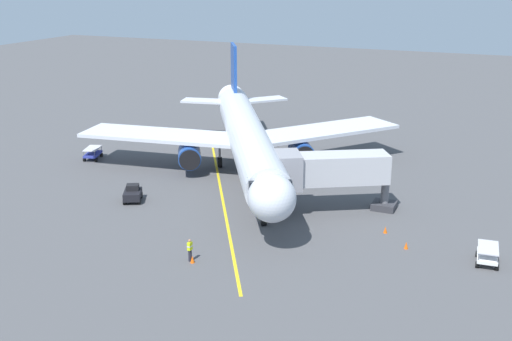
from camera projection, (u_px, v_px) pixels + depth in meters
ground_plane at (256, 176)px, 64.86m from camera, size 220.00×220.00×0.00m
apron_lead_in_line at (221, 193)px, 60.03m from camera, size 19.98×34.89×0.01m
airplane at (247, 136)px, 64.34m from camera, size 30.95×36.68×11.50m
jet_bridge at (322, 170)px, 54.33m from camera, size 10.83×7.66×5.40m
ground_crew_marshaller at (190, 250)px, 45.83m from camera, size 0.28×0.42×1.71m
baggage_cart_near_nose at (93, 153)px, 70.53m from camera, size 2.22×2.91×1.27m
tug_portside at (133, 194)px, 57.75m from camera, size 2.38×2.73×1.50m
baggage_cart_starboard_side at (487, 255)px, 45.56m from camera, size 1.72×2.70×1.27m
safety_cone_nose_left at (385, 230)px, 50.91m from camera, size 0.32×0.32×0.55m
safety_cone_nose_right at (192, 259)px, 45.75m from camera, size 0.32×0.32×0.55m
safety_cone_wing_port at (406, 245)px, 48.04m from camera, size 0.32×0.32×0.55m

